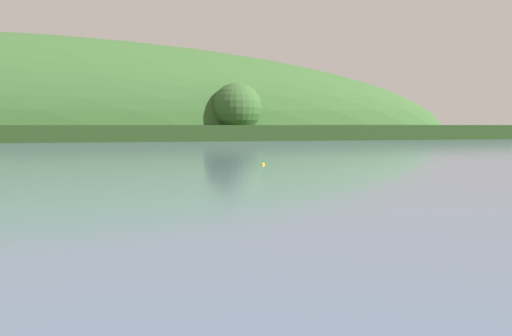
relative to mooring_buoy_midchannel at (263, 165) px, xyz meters
name	(u,v)px	position (x,y,z in m)	size (l,w,h in m)	color
mooring_buoy_midchannel	(263,165)	(0.00, 0.00, 0.00)	(0.46, 0.46, 0.54)	yellow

